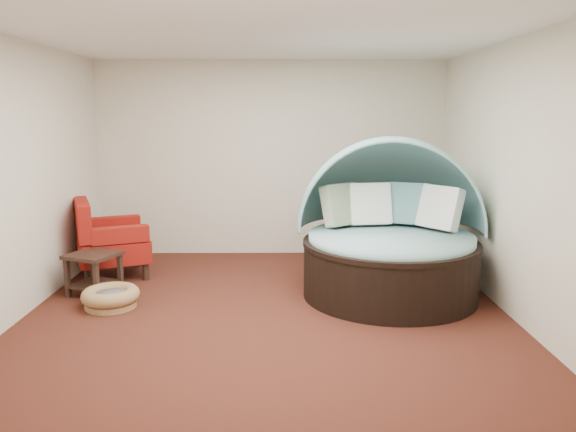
{
  "coord_description": "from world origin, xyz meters",
  "views": [
    {
      "loc": [
        0.15,
        -5.67,
        2.05
      ],
      "look_at": [
        0.22,
        0.6,
        0.91
      ],
      "focal_mm": 35.0,
      "sensor_mm": 36.0,
      "label": 1
    }
  ],
  "objects_px": {
    "side_table": "(94,268)",
    "canopy_daybed": "(390,222)",
    "red_armchair": "(108,241)",
    "pet_basket": "(111,297)"
  },
  "relations": [
    {
      "from": "pet_basket",
      "to": "red_armchair",
      "type": "bearing_deg",
      "value": 107.55
    },
    {
      "from": "red_armchair",
      "to": "side_table",
      "type": "xyz_separation_m",
      "value": [
        0.06,
        -0.74,
        -0.15
      ]
    },
    {
      "from": "red_armchair",
      "to": "side_table",
      "type": "height_order",
      "value": "red_armchair"
    },
    {
      "from": "side_table",
      "to": "canopy_daybed",
      "type": "bearing_deg",
      "value": 0.39
    },
    {
      "from": "red_armchair",
      "to": "canopy_daybed",
      "type": "bearing_deg",
      "value": -33.99
    },
    {
      "from": "canopy_daybed",
      "to": "side_table",
      "type": "xyz_separation_m",
      "value": [
        -3.39,
        -0.02,
        -0.52
      ]
    },
    {
      "from": "canopy_daybed",
      "to": "pet_basket",
      "type": "distance_m",
      "value": 3.2
    },
    {
      "from": "side_table",
      "to": "red_armchair",
      "type": "bearing_deg",
      "value": 94.64
    },
    {
      "from": "pet_basket",
      "to": "side_table",
      "type": "bearing_deg",
      "value": 125.42
    },
    {
      "from": "red_armchair",
      "to": "side_table",
      "type": "bearing_deg",
      "value": -107.7
    }
  ]
}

